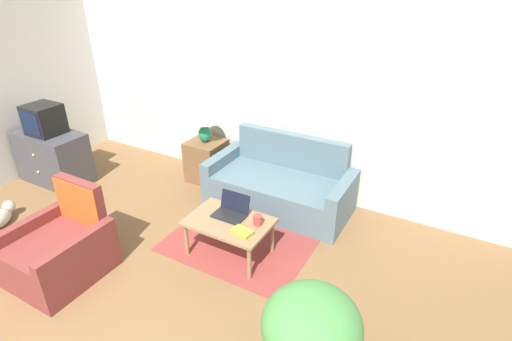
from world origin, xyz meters
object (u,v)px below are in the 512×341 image
object	(u,v)px
armchair	(62,249)
book_red	(242,232)
television	(44,119)
couch	(281,186)
table_lamp	(204,117)
coffee_table	(229,224)
laptop	(231,210)
cup_navy	(258,220)
potted_plant	(311,328)
cat_black	(2,216)

from	to	relation	value
armchair	book_red	bearing A→B (deg)	31.49
book_red	television	bearing A→B (deg)	175.05
armchair	television	distance (m)	2.21
couch	table_lamp	size ratio (longest dim) A/B	3.41
table_lamp	coffee_table	world-z (taller)	table_lamp
couch	television	xyz separation A→B (m)	(-3.03, -0.99, 0.66)
armchair	laptop	world-z (taller)	armchair
book_red	cup_navy	bearing A→B (deg)	73.78
cup_navy	book_red	xyz separation A→B (m)	(-0.06, -0.21, -0.04)
couch	potted_plant	distance (m)	2.39
table_lamp	cup_navy	distance (m)	1.93
potted_plant	laptop	bearing A→B (deg)	142.75
armchair	laptop	xyz separation A→B (m)	(1.23, 1.15, 0.20)
armchair	potted_plant	bearing A→B (deg)	3.50
television	armchair	bearing A→B (deg)	-34.75
laptop	cup_navy	world-z (taller)	laptop
table_lamp	cat_black	distance (m)	2.70
cup_navy	cat_black	distance (m)	3.11
potted_plant	cat_black	size ratio (longest dim) A/B	1.34
television	laptop	distance (m)	3.00
potted_plant	coffee_table	bearing A→B (deg)	145.14
couch	television	world-z (taller)	television
television	coffee_table	bearing A→B (deg)	-3.05
laptop	potted_plant	size ratio (longest dim) A/B	0.45
couch	cat_black	size ratio (longest dim) A/B	3.19
television	cat_black	distance (m)	1.35
laptop	television	bearing A→B (deg)	179.00
armchair	cup_navy	world-z (taller)	armchair
armchair	cat_black	bearing A→B (deg)	172.45
coffee_table	potted_plant	distance (m)	1.55
book_red	potted_plant	distance (m)	1.29
cup_navy	book_red	size ratio (longest dim) A/B	0.49
couch	potted_plant	bearing A→B (deg)	-58.72
coffee_table	cat_black	world-z (taller)	coffee_table
potted_plant	armchair	bearing A→B (deg)	-176.50
armchair	cup_navy	size ratio (longest dim) A/B	8.28
couch	laptop	distance (m)	1.07
table_lamp	laptop	distance (m)	1.68
laptop	potted_plant	xyz separation A→B (m)	(1.31, -0.99, -0.01)
coffee_table	book_red	bearing A→B (deg)	-27.28
couch	table_lamp	distance (m)	1.39
cat_black	television	bearing A→B (deg)	-9.42
couch	book_red	size ratio (longest dim) A/B	8.05
television	couch	bearing A→B (deg)	18.11
cup_navy	couch	bearing A→B (deg)	103.68
coffee_table	television	bearing A→B (deg)	176.95
armchair	laptop	bearing A→B (deg)	42.94
table_lamp	coffee_table	distance (m)	1.81
coffee_table	cup_navy	distance (m)	0.32
coffee_table	laptop	bearing A→B (deg)	108.27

